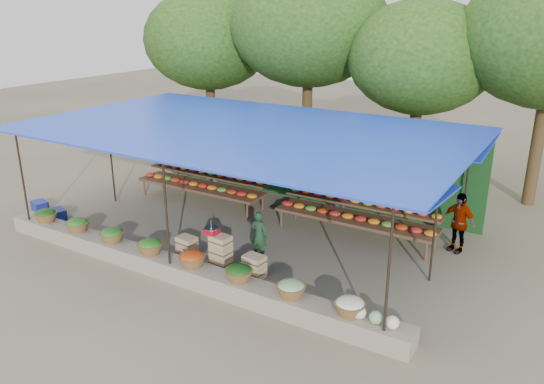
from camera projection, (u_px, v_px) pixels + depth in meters
The scene contains 16 objects.
ground at pixel (246, 234), 13.84m from camera, with size 60.00×60.00×0.00m, color #645C4A.
stone_curb at pixel (175, 269), 11.56m from camera, with size 10.60×0.55×0.40m, color #73675C.
stall_canopy at pixel (245, 133), 13.01m from camera, with size 10.80×6.60×2.82m.
produce_baskets at pixel (171, 253), 11.48m from camera, with size 8.98×0.58×0.34m.
netting_backdrop at pixel (303, 160), 15.97m from camera, with size 10.60×0.06×2.50m, color #1A4A1A.
tree_row at pixel (363, 37), 16.95m from camera, with size 16.51×5.50×7.12m.
fruit_table_left at pixel (202, 183), 15.95m from camera, with size 4.21×0.95×0.93m.
fruit_table_right at pixel (356, 214), 13.50m from camera, with size 4.21×0.95×0.93m.
crate_counter at pixel (220, 254), 11.99m from camera, with size 2.38×0.38×0.77m.
weighing_scale at pixel (211, 230), 11.92m from camera, with size 0.32×0.32×0.34m.
vendor_seated at pixel (259, 236), 12.28m from camera, with size 0.43×0.28×1.19m, color #1A3921.
customer_left at pixel (211, 168), 16.36m from camera, with size 0.87×0.68×1.78m, color slate.
customer_mid at pixel (340, 191), 14.45m from camera, with size 1.12×0.65×1.74m, color slate.
customer_right at pixel (458, 222), 12.65m from camera, with size 0.87×0.36×1.49m, color slate.
blue_crate_front at pixel (40, 206), 15.36m from camera, with size 0.50×0.36×0.30m, color navy.
blue_crate_back at pixel (58, 214), 14.72m from camera, with size 0.51×0.37×0.31m, color navy.
Camera 1 is at (7.19, -10.50, 5.60)m, focal length 35.00 mm.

